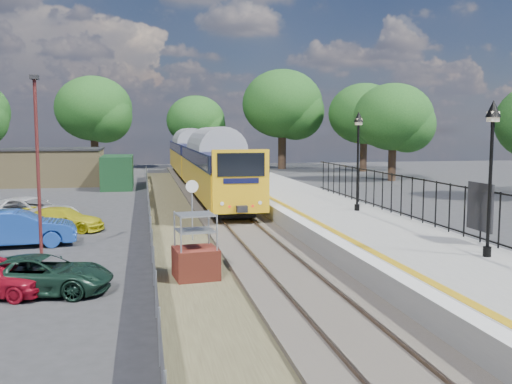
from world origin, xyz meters
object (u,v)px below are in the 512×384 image
object	(u,v)px
speed_sign	(192,201)
car_blue	(18,229)
brick_plinth	(196,248)
carpark_lamp	(37,156)
victorian_lamp_north	(358,137)
victorian_lamp_south	(492,142)
train	(199,158)
car_white	(29,212)
car_green	(42,275)
car_yellow	(63,219)

from	to	relation	value
speed_sign	car_blue	distance (m)	6.98
brick_plinth	carpark_lamp	distance (m)	6.89
victorian_lamp_north	speed_sign	size ratio (longest dim) A/B	1.78
victorian_lamp_south	victorian_lamp_north	xyz separation A→B (m)	(-0.20, 10.00, 0.00)
victorian_lamp_south	train	size ratio (longest dim) A/B	0.11
victorian_lamp_south	car_white	bearing A→B (deg)	137.87
victorian_lamp_north	car_green	bearing A→B (deg)	-146.87
car_green	car_yellow	xyz separation A→B (m)	(-0.80, 10.46, -0.00)
victorian_lamp_south	train	xyz separation A→B (m)	(-5.50, 31.59, -1.96)
victorian_lamp_south	brick_plinth	size ratio (longest dim) A/B	2.19
car_yellow	victorian_lamp_north	bearing A→B (deg)	-81.38
victorian_lamp_north	speed_sign	bearing A→B (deg)	-169.20
victorian_lamp_north	car_white	size ratio (longest dim) A/B	0.92
train	car_green	distance (m)	30.78
carpark_lamp	brick_plinth	bearing A→B (deg)	-35.31
victorian_lamp_north	carpark_lamp	xyz separation A→B (m)	(-13.37, -3.93, -0.55)
carpark_lamp	car_white	xyz separation A→B (m)	(-1.83, 7.86, -3.05)
train	carpark_lamp	distance (m)	26.81
train	car_white	world-z (taller)	train
carpark_lamp	car_blue	bearing A→B (deg)	115.32
car_yellow	train	bearing A→B (deg)	-4.77
car_yellow	car_white	distance (m)	2.48
car_green	car_blue	size ratio (longest dim) A/B	0.89
speed_sign	carpark_lamp	xyz separation A→B (m)	(-5.57, -2.44, 2.01)
car_green	car_white	size ratio (longest dim) A/B	0.78
brick_plinth	car_white	distance (m)	13.48
train	car_blue	size ratio (longest dim) A/B	9.19
speed_sign	car_white	xyz separation A→B (m)	(-7.41, 5.42, -1.04)
train	brick_plinth	world-z (taller)	train
victorian_lamp_south	car_white	distance (m)	21.08
speed_sign	car_blue	world-z (taller)	speed_sign
victorian_lamp_north	brick_plinth	size ratio (longest dim) A/B	2.19
victorian_lamp_north	train	distance (m)	22.32
brick_plinth	car_white	bearing A→B (deg)	121.25
victorian_lamp_south	brick_plinth	distance (m)	9.35
carpark_lamp	car_blue	world-z (taller)	carpark_lamp
speed_sign	carpark_lamp	bearing A→B (deg)	-156.30
car_yellow	car_green	bearing A→B (deg)	-157.65
train	car_blue	distance (m)	24.64
victorian_lamp_south	car_green	size ratio (longest dim) A/B	1.17
brick_plinth	car_blue	bearing A→B (deg)	135.12
victorian_lamp_south	car_blue	world-z (taller)	victorian_lamp_south
car_yellow	carpark_lamp	bearing A→B (deg)	-161.50
train	speed_sign	world-z (taller)	train
carpark_lamp	car_blue	xyz separation A→B (m)	(-1.33, 2.81, -3.02)
victorian_lamp_north	car_white	world-z (taller)	victorian_lamp_north
victorian_lamp_north	car_green	xyz separation A→B (m)	(-12.63, -8.24, -3.75)
car_white	victorian_lamp_south	bearing A→B (deg)	-104.93
car_blue	car_yellow	distance (m)	3.58
train	speed_sign	xyz separation A→B (m)	(-2.50, -23.08, -0.61)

